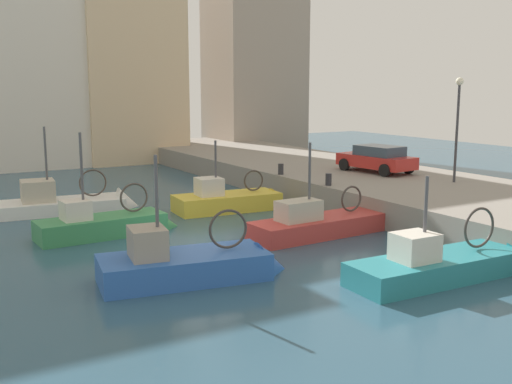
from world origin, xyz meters
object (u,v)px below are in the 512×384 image
(mooring_bollard_mid, at_px, (329,179))
(mooring_bollard_north, at_px, (281,169))
(fishing_boat_teal, at_px, (446,274))
(fishing_boat_green, at_px, (110,233))
(parked_car_red, at_px, (377,158))
(fishing_boat_blue, at_px, (196,276))
(quay_streetlamp, at_px, (458,112))
(fishing_boat_red, at_px, (326,231))
(fishing_boat_white, at_px, (67,209))
(fishing_boat_yellow, at_px, (234,208))

(mooring_bollard_mid, height_order, mooring_bollard_north, same)
(fishing_boat_teal, relative_size, fishing_boat_green, 1.18)
(mooring_bollard_mid, bearing_deg, parked_car_red, 24.33)
(fishing_boat_blue, bearing_deg, quay_streetlamp, 13.91)
(fishing_boat_blue, relative_size, mooring_bollard_mid, 10.79)
(fishing_boat_green, distance_m, fishing_boat_blue, 6.59)
(fishing_boat_red, xyz_separation_m, mooring_bollard_north, (2.69, 7.43, 1.37))
(mooring_bollard_north, bearing_deg, quay_streetlamp, -47.74)
(parked_car_red, bearing_deg, fishing_boat_teal, -122.76)
(fishing_boat_green, xyz_separation_m, fishing_boat_red, (7.27, -4.06, 0.01))
(fishing_boat_white, xyz_separation_m, mooring_bollard_mid, (10.30, -5.88, 1.35))
(fishing_boat_white, height_order, quay_streetlamp, quay_streetlamp)
(parked_car_red, bearing_deg, fishing_boat_blue, -150.19)
(fishing_boat_blue, distance_m, quay_streetlamp, 16.06)
(quay_streetlamp, bearing_deg, mooring_bollard_north, 132.26)
(mooring_bollard_north, relative_size, quay_streetlamp, 0.11)
(fishing_boat_white, height_order, mooring_bollard_mid, fishing_boat_white)
(fishing_boat_white, height_order, fishing_boat_yellow, fishing_boat_white)
(fishing_boat_white, distance_m, quay_streetlamp, 18.40)
(fishing_boat_red, distance_m, parked_car_red, 9.46)
(mooring_bollard_mid, relative_size, mooring_bollard_north, 1.00)
(fishing_boat_green, height_order, quay_streetlamp, quay_streetlamp)
(mooring_bollard_north, xyz_separation_m, quay_streetlamp, (5.65, -6.22, 2.98))
(fishing_boat_teal, bearing_deg, fishing_boat_green, 124.95)
(fishing_boat_white, distance_m, fishing_boat_red, 12.03)
(fishing_boat_teal, distance_m, fishing_boat_red, 6.17)
(fishing_boat_blue, xyz_separation_m, mooring_bollard_north, (9.36, 9.93, 1.37))
(fishing_boat_green, bearing_deg, fishing_boat_blue, -84.78)
(fishing_boat_green, relative_size, fishing_boat_red, 0.86)
(parked_car_red, xyz_separation_m, mooring_bollard_mid, (-4.74, -2.14, -0.44))
(fishing_boat_blue, bearing_deg, mooring_bollard_mid, 32.38)
(fishing_boat_green, height_order, fishing_boat_red, fishing_boat_green)
(quay_streetlamp, bearing_deg, fishing_boat_yellow, 152.91)
(fishing_boat_white, xyz_separation_m, mooring_bollard_north, (10.30, -1.88, 1.35))
(mooring_bollard_mid, bearing_deg, fishing_boat_blue, -147.62)
(parked_car_red, bearing_deg, fishing_boat_red, -143.12)
(fishing_boat_white, relative_size, fishing_boat_green, 1.21)
(parked_car_red, height_order, quay_streetlamp, quay_streetlamp)
(fishing_boat_red, relative_size, quay_streetlamp, 1.36)
(fishing_boat_yellow, height_order, fishing_boat_red, fishing_boat_red)
(fishing_boat_green, xyz_separation_m, parked_car_red, (14.70, 1.52, 1.82))
(fishing_boat_red, relative_size, parked_car_red, 1.53)
(mooring_bollard_mid, xyz_separation_m, quay_streetlamp, (5.65, -2.22, 2.98))
(fishing_boat_teal, relative_size, fishing_boat_blue, 1.13)
(mooring_bollard_mid, bearing_deg, fishing_boat_yellow, 144.95)
(fishing_boat_green, relative_size, parked_car_red, 1.31)
(fishing_boat_white, bearing_deg, fishing_boat_teal, -64.20)
(fishing_boat_green, bearing_deg, fishing_boat_yellow, 16.08)
(fishing_boat_green, xyz_separation_m, fishing_boat_yellow, (6.42, 1.85, 0.00))
(fishing_boat_yellow, height_order, quay_streetlamp, quay_streetlamp)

